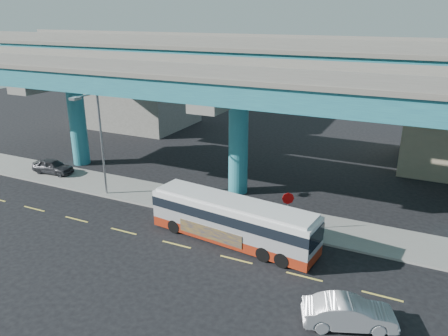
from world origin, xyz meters
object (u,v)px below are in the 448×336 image
at_px(stop_sign, 288,203).
at_px(street_lamp, 95,130).
at_px(transit_bus, 233,219).
at_px(parked_car, 53,166).
at_px(sedan, 349,313).

bearing_deg(stop_sign, street_lamp, 175.42).
height_order(transit_bus, street_lamp, street_lamp).
bearing_deg(transit_bus, parked_car, 174.94).
height_order(transit_bus, parked_car, transit_bus).
bearing_deg(stop_sign, sedan, -62.11).
xyz_separation_m(sedan, stop_sign, (-5.28, 7.43, 1.34)).
xyz_separation_m(transit_bus, stop_sign, (2.63, 2.62, 0.51)).
height_order(transit_bus, stop_sign, transit_bus).
bearing_deg(transit_bus, stop_sign, 51.63).
distance_m(sedan, stop_sign, 9.21).
relative_size(transit_bus, parked_car, 2.90).
bearing_deg(street_lamp, transit_bus, -8.94).
distance_m(sedan, parked_car, 28.33).
distance_m(transit_bus, parked_car, 19.44).
distance_m(transit_bus, street_lamp, 12.61).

